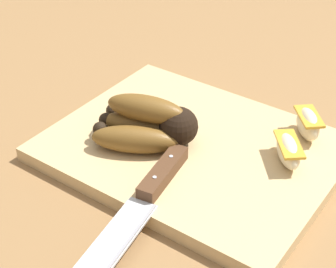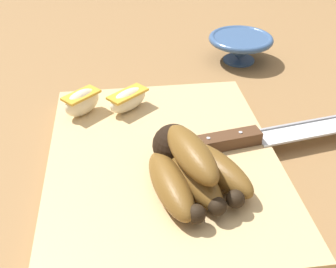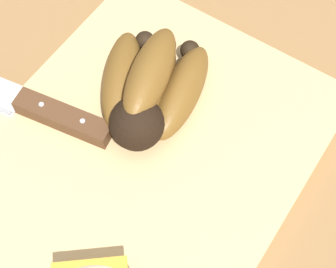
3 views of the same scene
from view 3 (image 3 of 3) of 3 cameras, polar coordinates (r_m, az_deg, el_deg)
ground_plane at (r=0.53m, az=-2.08°, el=-2.08°), size 6.00×6.00×0.00m
cutting_board at (r=0.51m, az=-2.85°, el=-3.13°), size 0.37×0.29×0.02m
banana_bunch at (r=0.51m, az=-1.94°, el=4.92°), size 0.14×0.13×0.07m
chefs_knife at (r=0.54m, az=-15.57°, el=3.36°), size 0.07×0.28×0.02m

